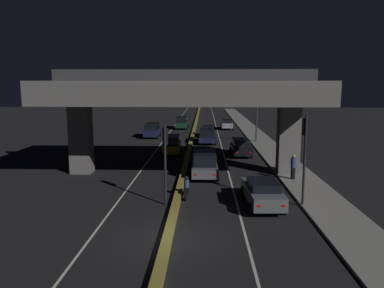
# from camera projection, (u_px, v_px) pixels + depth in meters

# --- Properties ---
(ground_plane) EXTENTS (200.00, 200.00, 0.00)m
(ground_plane) POSITION_uv_depth(u_px,v_px,m) (168.00, 238.00, 16.91)
(ground_plane) COLOR black
(lane_line_left_inner) EXTENTS (0.12, 126.00, 0.00)m
(lane_line_left_inner) POSITION_uv_depth(u_px,v_px,m) (167.00, 135.00, 51.58)
(lane_line_left_inner) COLOR beige
(lane_line_left_inner) RESTS_ON ground_plane
(lane_line_right_inner) EXTENTS (0.12, 126.00, 0.00)m
(lane_line_right_inner) POSITION_uv_depth(u_px,v_px,m) (219.00, 135.00, 51.34)
(lane_line_right_inner) COLOR beige
(lane_line_right_inner) RESTS_ON ground_plane
(median_divider) EXTENTS (0.44, 126.00, 0.28)m
(median_divider) POSITION_uv_depth(u_px,v_px,m) (193.00, 134.00, 51.44)
(median_divider) COLOR olive
(median_divider) RESTS_ON ground_plane
(sidewalk_right) EXTENTS (2.93, 126.00, 0.13)m
(sidewalk_right) POSITION_uv_depth(u_px,v_px,m) (264.00, 143.00, 44.25)
(sidewalk_right) COLOR gray
(sidewalk_right) RESTS_ON ground_plane
(elevated_overpass) EXTENTS (19.91, 10.37, 8.02)m
(elevated_overpass) POSITION_uv_depth(u_px,v_px,m) (184.00, 95.00, 28.33)
(elevated_overpass) COLOR #5B5956
(elevated_overpass) RESTS_ON ground_plane
(traffic_light_left_of_median) EXTENTS (0.30, 0.49, 4.64)m
(traffic_light_left_of_median) POSITION_uv_depth(u_px,v_px,m) (165.00, 151.00, 21.25)
(traffic_light_left_of_median) COLOR black
(traffic_light_left_of_median) RESTS_ON ground_plane
(traffic_light_right_of_median) EXTENTS (0.30, 0.49, 5.24)m
(traffic_light_right_of_median) POSITION_uv_depth(u_px,v_px,m) (305.00, 145.00, 20.92)
(traffic_light_right_of_median) COLOR black
(traffic_light_right_of_median) RESTS_ON ground_plane
(street_lamp) EXTENTS (1.98, 0.32, 8.15)m
(street_lamp) POSITION_uv_depth(u_px,v_px,m) (255.00, 103.00, 44.46)
(street_lamp) COLOR #2D2D30
(street_lamp) RESTS_ON ground_plane
(car_grey_lead) EXTENTS (2.11, 4.85, 1.52)m
(car_grey_lead) POSITION_uv_depth(u_px,v_px,m) (262.00, 192.00, 21.40)
(car_grey_lead) COLOR #515459
(car_grey_lead) RESTS_ON ground_plane
(car_grey_second) EXTENTS (2.09, 4.62, 1.85)m
(car_grey_second) POSITION_uv_depth(u_px,v_px,m) (205.00, 164.00, 28.29)
(car_grey_second) COLOR #515459
(car_grey_second) RESTS_ON ground_plane
(car_black_third) EXTENTS (2.00, 4.43, 1.64)m
(car_black_third) POSITION_uv_depth(u_px,v_px,m) (241.00, 147.00, 36.64)
(car_black_third) COLOR black
(car_black_third) RESTS_ON ground_plane
(car_dark_blue_fourth) EXTENTS (2.06, 4.73, 1.63)m
(car_dark_blue_fourth) POSITION_uv_depth(u_px,v_px,m) (207.00, 136.00, 44.61)
(car_dark_blue_fourth) COLOR #141938
(car_dark_blue_fourth) RESTS_ON ground_plane
(car_dark_blue_fifth) EXTENTS (1.87, 4.47, 1.48)m
(car_dark_blue_fifth) POSITION_uv_depth(u_px,v_px,m) (208.00, 131.00, 50.22)
(car_dark_blue_fifth) COLOR #141938
(car_dark_blue_fifth) RESTS_ON ground_plane
(car_silver_sixth) EXTENTS (1.92, 4.00, 1.55)m
(car_silver_sixth) POSITION_uv_depth(u_px,v_px,m) (227.00, 124.00, 58.38)
(car_silver_sixth) COLOR gray
(car_silver_sixth) RESTS_ON ground_plane
(car_taxi_yellow_lead_oncoming) EXTENTS (1.97, 4.64, 1.84)m
(car_taxi_yellow_lead_oncoming) POSITION_uv_depth(u_px,v_px,m) (172.00, 144.00, 37.65)
(car_taxi_yellow_lead_oncoming) COLOR gold
(car_taxi_yellow_lead_oncoming) RESTS_ON ground_plane
(car_dark_blue_second_oncoming) EXTENTS (1.99, 4.19, 1.94)m
(car_dark_blue_second_oncoming) POSITION_uv_depth(u_px,v_px,m) (152.00, 130.00, 49.15)
(car_dark_blue_second_oncoming) COLOR #141938
(car_dark_blue_second_oncoming) RESTS_ON ground_plane
(car_dark_green_third_oncoming) EXTENTS (1.98, 4.56, 1.89)m
(car_dark_green_third_oncoming) POSITION_uv_depth(u_px,v_px,m) (182.00, 122.00, 59.14)
(car_dark_green_third_oncoming) COLOR black
(car_dark_green_third_oncoming) RESTS_ON ground_plane
(motorcycle_black_filtering_near) EXTENTS (0.33, 1.91, 1.35)m
(motorcycle_black_filtering_near) POSITION_uv_depth(u_px,v_px,m) (186.00, 188.00, 23.00)
(motorcycle_black_filtering_near) COLOR black
(motorcycle_black_filtering_near) RESTS_ON ground_plane
(motorcycle_red_filtering_mid) EXTENTS (0.34, 1.77, 1.41)m
(motorcycle_red_filtering_mid) POSITION_uv_depth(u_px,v_px,m) (195.00, 165.00, 29.58)
(motorcycle_red_filtering_mid) COLOR black
(motorcycle_red_filtering_mid) RESTS_ON ground_plane
(pedestrian_on_sidewalk) EXTENTS (0.39, 0.39, 1.80)m
(pedestrian_on_sidewalk) POSITION_uv_depth(u_px,v_px,m) (293.00, 167.00, 26.90)
(pedestrian_on_sidewalk) COLOR black
(pedestrian_on_sidewalk) RESTS_ON sidewalk_right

